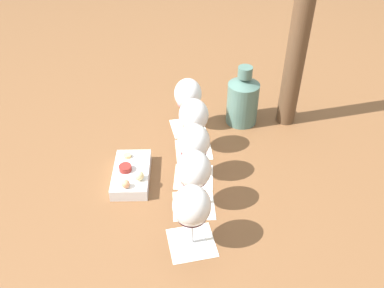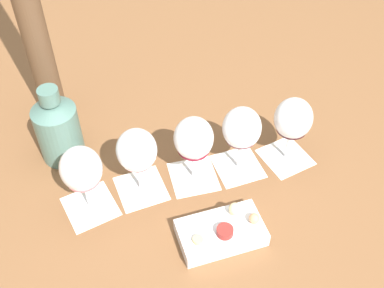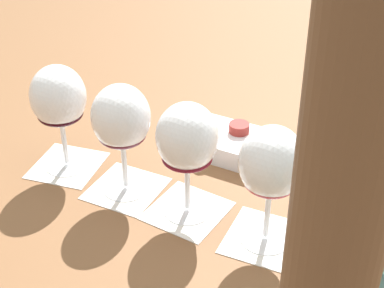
{
  "view_description": "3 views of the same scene",
  "coord_description": "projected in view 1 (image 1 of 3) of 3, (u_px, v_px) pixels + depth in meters",
  "views": [
    {
      "loc": [
        0.51,
        -0.65,
        0.76
      ],
      "look_at": [
        -0.0,
        0.0,
        0.11
      ],
      "focal_mm": 38.0,
      "sensor_mm": 36.0,
      "label": 1
    },
    {
      "loc": [
        -0.65,
        -0.25,
        0.83
      ],
      "look_at": [
        -0.0,
        0.0,
        0.11
      ],
      "focal_mm": 45.0,
      "sensor_mm": 36.0,
      "label": 2
    },
    {
      "loc": [
        0.25,
        0.61,
        0.53
      ],
      "look_at": [
        -0.0,
        0.0,
        0.11
      ],
      "focal_mm": 55.0,
      "sensor_mm": 36.0,
      "label": 3
    }
  ],
  "objects": [
    {
      "name": "tasting_card_2",
      "position": [
        193.0,
        177.0,
        1.12
      ],
      "size": [
        0.14,
        0.14,
        0.0
      ],
      "color": "silver",
      "rests_on": "ground_plane"
    },
    {
      "name": "tasting_card_0",
      "position": [
        188.0,
        127.0,
        1.3
      ],
      "size": [
        0.15,
        0.15,
        0.0
      ],
      "color": "silver",
      "rests_on": "ground_plane"
    },
    {
      "name": "ground_plane",
      "position": [
        192.0,
        176.0,
        1.12
      ],
      "size": [
        8.0,
        8.0,
        0.0
      ],
      "primitive_type": "plane",
      "color": "brown"
    },
    {
      "name": "tasting_card_1",
      "position": [
        194.0,
        149.0,
        1.21
      ],
      "size": [
        0.15,
        0.15,
        0.0
      ],
      "color": "silver",
      "rests_on": "ground_plane"
    },
    {
      "name": "wine_glass_1",
      "position": [
        194.0,
        118.0,
        1.14
      ],
      "size": [
        0.08,
        0.08,
        0.17
      ],
      "color": "white",
      "rests_on": "tasting_card_1"
    },
    {
      "name": "snack_dish",
      "position": [
        132.0,
        174.0,
        1.1
      ],
      "size": [
        0.18,
        0.19,
        0.06
      ],
      "color": "silver",
      "rests_on": "ground_plane"
    },
    {
      "name": "umbrella_pole",
      "position": [
        304.0,
        9.0,
        1.1
      ],
      "size": [
        0.06,
        0.06,
        0.74
      ],
      "color": "brown",
      "rests_on": "ground_plane"
    },
    {
      "name": "wine_glass_4",
      "position": [
        192.0,
        208.0,
        0.87
      ],
      "size": [
        0.08,
        0.08,
        0.17
      ],
      "color": "white",
      "rests_on": "tasting_card_4"
    },
    {
      "name": "wine_glass_3",
      "position": [
        194.0,
        172.0,
        0.96
      ],
      "size": [
        0.08,
        0.08,
        0.17
      ],
      "color": "white",
      "rests_on": "tasting_card_3"
    },
    {
      "name": "tasting_card_4",
      "position": [
        192.0,
        243.0,
        0.94
      ],
      "size": [
        0.15,
        0.15,
        0.0
      ],
      "color": "silver",
      "rests_on": "ground_plane"
    },
    {
      "name": "wine_glass_2",
      "position": [
        193.0,
        144.0,
        1.04
      ],
      "size": [
        0.08,
        0.08,
        0.17
      ],
      "color": "white",
      "rests_on": "tasting_card_2"
    },
    {
      "name": "wine_glass_0",
      "position": [
        188.0,
        96.0,
        1.23
      ],
      "size": [
        0.08,
        0.08,
        0.17
      ],
      "color": "white",
      "rests_on": "tasting_card_0"
    },
    {
      "name": "ceramic_vase",
      "position": [
        243.0,
        99.0,
        1.28
      ],
      "size": [
        0.1,
        0.1,
        0.2
      ],
      "color": "#4C7066",
      "rests_on": "ground_plane"
    },
    {
      "name": "tasting_card_3",
      "position": [
        194.0,
        205.0,
        1.03
      ],
      "size": [
        0.15,
        0.15,
        0.0
      ],
      "color": "silver",
      "rests_on": "ground_plane"
    }
  ]
}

